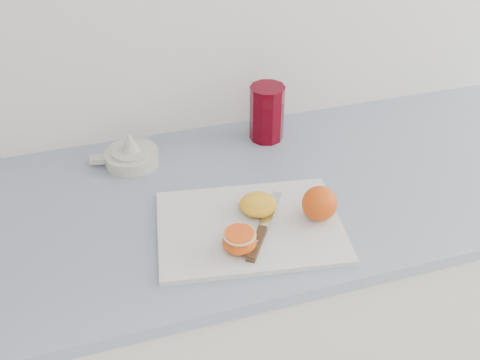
# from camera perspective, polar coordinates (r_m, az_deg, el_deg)

# --- Properties ---
(counter) EXTENTS (2.51, 0.64, 0.89)m
(counter) POSITION_cam_1_polar(r_m,az_deg,el_deg) (1.51, -1.27, -14.87)
(counter) COLOR silver
(counter) RESTS_ON ground
(cutting_board) EXTENTS (0.41, 0.32, 0.01)m
(cutting_board) POSITION_cam_1_polar(r_m,az_deg,el_deg) (1.11, 1.06, -4.98)
(cutting_board) COLOR silver
(cutting_board) RESTS_ON counter
(whole_orange) EXTENTS (0.07, 0.07, 0.07)m
(whole_orange) POSITION_cam_1_polar(r_m,az_deg,el_deg) (1.11, 8.49, -2.49)
(whole_orange) COLOR #F94E17
(whole_orange) RESTS_ON cutting_board
(half_orange) EXTENTS (0.07, 0.07, 0.04)m
(half_orange) POSITION_cam_1_polar(r_m,az_deg,el_deg) (1.04, -0.06, -6.51)
(half_orange) COLOR #F94E17
(half_orange) RESTS_ON cutting_board
(squeezed_shell) EXTENTS (0.08, 0.08, 0.03)m
(squeezed_shell) POSITION_cam_1_polar(r_m,az_deg,el_deg) (1.13, 1.94, -2.60)
(squeezed_shell) COLOR #F4AB20
(squeezed_shell) RESTS_ON cutting_board
(paring_knife) EXTENTS (0.14, 0.19, 0.01)m
(paring_knife) POSITION_cam_1_polar(r_m,az_deg,el_deg) (1.07, 2.09, -6.11)
(paring_knife) COLOR #432B1B
(paring_knife) RESTS_ON cutting_board
(citrus_juicer) EXTENTS (0.16, 0.13, 0.09)m
(citrus_juicer) POSITION_cam_1_polar(r_m,az_deg,el_deg) (1.31, -11.54, 2.64)
(citrus_juicer) COLOR silver
(citrus_juicer) RESTS_ON counter
(red_tumbler) EXTENTS (0.09, 0.09, 0.15)m
(red_tumbler) POSITION_cam_1_polar(r_m,az_deg,el_deg) (1.37, 2.87, 6.96)
(red_tumbler) COLOR #5A000D
(red_tumbler) RESTS_ON counter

